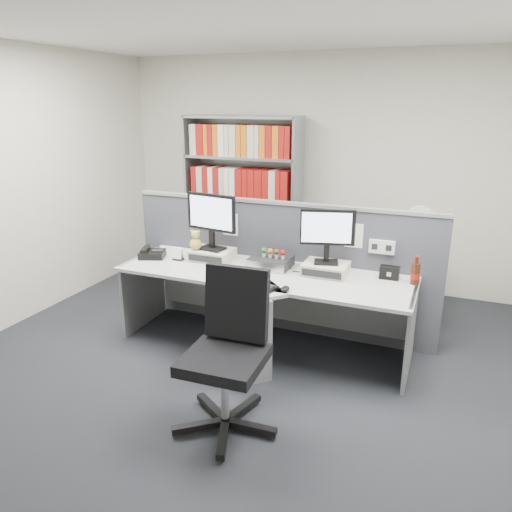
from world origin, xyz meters
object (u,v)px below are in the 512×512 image
at_px(cola_bottle, 415,274).
at_px(shelving_unit, 243,202).
at_px(desk, 254,309).
at_px(desktop_pc, 271,262).
at_px(monitor_right, 327,232).
at_px(office_chair, 229,347).
at_px(speaker, 390,273).
at_px(desk_calendar, 178,255).
at_px(keyboard, 250,284).
at_px(monitor_left, 211,217).
at_px(desk_fan, 420,224).
at_px(desk_phone, 152,254).
at_px(mouse, 285,289).
at_px(filing_cabinet, 413,285).

distance_m(cola_bottle, shelving_unit, 2.59).
distance_m(desk, desktop_pc, 0.50).
height_order(desk, cola_bottle, cola_bottle).
relative_size(monitor_right, office_chair, 0.44).
xyz_separation_m(desk, speaker, (1.05, 0.47, 0.32)).
relative_size(desk_calendar, speaker, 0.74).
bearing_deg(keyboard, monitor_left, 139.84).
bearing_deg(desk_fan, desk_phone, -153.45).
height_order(desk_calendar, cola_bottle, cola_bottle).
relative_size(desk_calendar, cola_bottle, 0.49).
xyz_separation_m(desk, shelving_unit, (-0.90, 1.85, 0.52)).
bearing_deg(shelving_unit, cola_bottle, -33.51).
bearing_deg(office_chair, desktop_pc, 97.89).
bearing_deg(monitor_right, desk_fan, 56.18).
bearing_deg(keyboard, desk_phone, 163.48).
relative_size(monitor_left, desk_calendar, 4.42).
bearing_deg(mouse, speaker, 39.80).
bearing_deg(desktop_pc, shelving_unit, 121.90).
xyz_separation_m(mouse, speaker, (0.73, 0.60, 0.03)).
distance_m(monitor_right, shelving_unit, 2.04).
xyz_separation_m(shelving_unit, desk_fan, (2.10, -0.45, 0.03)).
height_order(keyboard, office_chair, office_chair).
bearing_deg(desk_phone, mouse, -13.50).
bearing_deg(desk_fan, monitor_left, -150.29).
distance_m(monitor_left, mouse, 1.11).
relative_size(desk_phone, shelving_unit, 0.15).
xyz_separation_m(desk_phone, desk_fan, (2.35, 1.17, 0.25)).
distance_m(desk_calendar, office_chair, 1.57).
xyz_separation_m(mouse, desk_fan, (0.88, 1.53, 0.26)).
bearing_deg(office_chair, speaker, 57.78).
xyz_separation_m(keyboard, desk_phone, (-1.17, 0.35, 0.02)).
bearing_deg(desk_phone, filing_cabinet, 26.56).
bearing_deg(filing_cabinet, monitor_left, -150.28).
xyz_separation_m(desk, desktop_pc, (0.01, 0.39, 0.31)).
height_order(desk_phone, desk_calendar, desk_calendar).
xyz_separation_m(desk, desk_calendar, (-0.87, 0.25, 0.32)).
bearing_deg(desk_fan, filing_cabinet, 90.00).
height_order(mouse, filing_cabinet, mouse).
xyz_separation_m(monitor_right, desk_phone, (-1.67, -0.16, -0.34)).
bearing_deg(cola_bottle, keyboard, -156.29).
relative_size(desktop_pc, keyboard, 0.73).
bearing_deg(desktop_pc, desk_phone, -172.02).
relative_size(keyboard, speaker, 3.00).
relative_size(keyboard, desk_fan, 1.00).
bearing_deg(office_chair, monitor_right, 75.41).
xyz_separation_m(desktop_pc, speaker, (1.04, 0.09, 0.01)).
height_order(monitor_right, cola_bottle, monitor_right).
bearing_deg(filing_cabinet, mouse, -119.82).
distance_m(desktop_pc, cola_bottle, 1.25).
relative_size(cola_bottle, desk_fan, 0.50).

